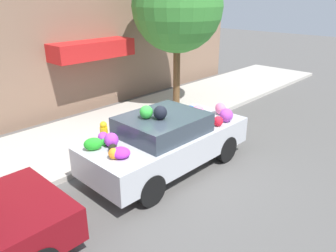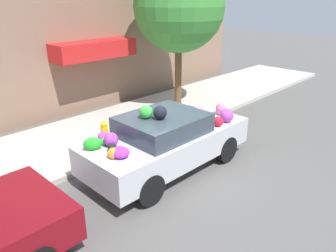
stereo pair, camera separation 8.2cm
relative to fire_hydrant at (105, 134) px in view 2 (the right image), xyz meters
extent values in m
plane|color=#565451|center=(0.45, -1.72, -0.47)|extent=(60.00, 60.00, 0.00)
cube|color=#B2ADA3|center=(0.45, 0.98, -0.41)|extent=(24.00, 3.20, 0.13)
cube|color=#846651|center=(0.45, 3.23, 1.79)|extent=(18.00, 0.30, 4.53)
cube|color=red|center=(1.64, 2.63, 1.70)|extent=(2.81, 0.90, 0.55)
cylinder|color=brown|center=(3.99, 1.07, 0.80)|extent=(0.24, 0.24, 2.29)
sphere|color=#388433|center=(3.99, 1.07, 3.01)|extent=(3.02, 3.02, 3.02)
cylinder|color=gold|center=(0.00, 0.00, -0.07)|extent=(0.20, 0.20, 0.55)
sphere|color=gold|center=(0.00, 0.00, 0.26)|extent=(0.18, 0.18, 0.18)
cube|color=#B7BABF|center=(0.45, -1.85, 0.17)|extent=(4.08, 1.72, 0.63)
cube|color=#333D47|center=(0.29, -1.85, 0.70)|extent=(1.85, 1.49, 0.42)
cylinder|color=black|center=(1.72, -1.11, -0.15)|extent=(0.66, 0.19, 0.66)
cylinder|color=black|center=(1.70, -2.63, -0.15)|extent=(0.66, 0.19, 0.66)
cylinder|color=black|center=(-0.80, -1.07, -0.15)|extent=(0.66, 0.19, 0.66)
cylinder|color=black|center=(-0.82, -2.59, -0.15)|extent=(0.66, 0.19, 0.66)
ellipsoid|color=purple|center=(-0.88, -1.22, 0.58)|extent=(0.35, 0.35, 0.20)
sphere|color=purple|center=(1.86, -2.46, 0.65)|extent=(0.39, 0.39, 0.33)
ellipsoid|color=black|center=(1.47, -1.87, 0.58)|extent=(0.33, 0.33, 0.19)
ellipsoid|color=blue|center=(1.70, -1.48, 0.59)|extent=(0.37, 0.37, 0.22)
ellipsoid|color=#B02DC3|center=(-1.11, -2.09, 0.59)|extent=(0.48, 0.49, 0.21)
ellipsoid|color=black|center=(-1.04, -1.75, 0.56)|extent=(0.23, 0.20, 0.15)
sphere|color=pink|center=(1.61, -1.77, 0.64)|extent=(0.44, 0.44, 0.32)
sphere|color=#AE39C6|center=(-0.92, -1.56, 0.63)|extent=(0.37, 0.37, 0.29)
ellipsoid|color=white|center=(2.00, -1.31, 0.56)|extent=(0.22, 0.28, 0.16)
ellipsoid|color=green|center=(-1.27, -1.43, 0.61)|extent=(0.43, 0.37, 0.26)
sphere|color=red|center=(1.49, -2.48, 0.60)|extent=(0.32, 0.32, 0.24)
sphere|color=black|center=(0.09, -1.97, 1.05)|extent=(0.38, 0.38, 0.29)
sphere|color=green|center=(-0.08, -1.72, 1.05)|extent=(0.40, 0.40, 0.28)
sphere|color=orange|center=(-1.22, -2.02, 0.59)|extent=(0.28, 0.28, 0.21)
ellipsoid|color=green|center=(-0.96, -1.41, 0.56)|extent=(0.25, 0.19, 0.14)
ellipsoid|color=pink|center=(2.19, -2.06, 0.64)|extent=(0.37, 0.42, 0.30)
camera|label=1|loc=(-4.52, -6.54, 3.36)|focal=35.00mm
camera|label=2|loc=(-4.46, -6.60, 3.36)|focal=35.00mm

